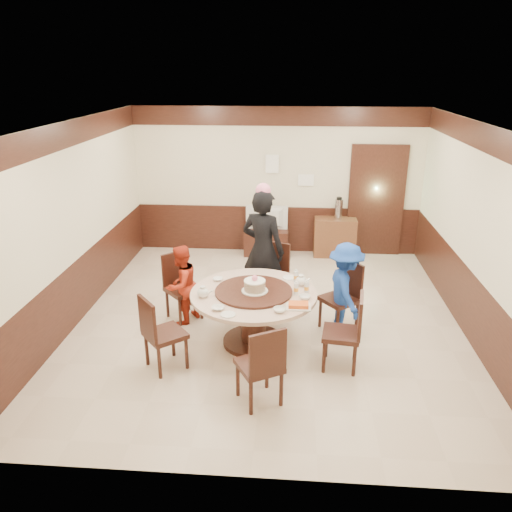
# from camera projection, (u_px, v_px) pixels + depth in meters

# --- Properties ---
(room) EXTENTS (6.00, 6.04, 2.84)m
(room) POSITION_uv_depth(u_px,v_px,m) (270.00, 251.00, 6.94)
(room) COLOR beige
(room) RESTS_ON ground
(banquet_table) EXTENTS (1.64, 1.64, 0.78)m
(banquet_table) POSITION_uv_depth(u_px,v_px,m) (254.00, 307.00, 6.52)
(banquet_table) COLOR black
(banquet_table) RESTS_ON ground
(chair_0) EXTENTS (0.62, 0.62, 0.97)m
(chair_0) POSITION_uv_depth(u_px,v_px,m) (340.00, 308.00, 6.99)
(chair_0) COLOR black
(chair_0) RESTS_ON ground
(chair_1) EXTENTS (0.57, 0.58, 0.97)m
(chair_1) POSITION_uv_depth(u_px,v_px,m) (272.00, 287.00, 7.68)
(chair_1) COLOR black
(chair_1) RESTS_ON ground
(chair_2) EXTENTS (0.62, 0.62, 0.97)m
(chair_2) POSITION_uv_depth(u_px,v_px,m) (183.00, 298.00, 7.30)
(chair_2) COLOR black
(chair_2) RESTS_ON ground
(chair_3) EXTENTS (0.62, 0.62, 0.97)m
(chair_3) POSITION_uv_depth(u_px,v_px,m) (164.00, 345.00, 6.07)
(chair_3) COLOR black
(chair_3) RESTS_ON ground
(chair_4) EXTENTS (0.60, 0.60, 0.97)m
(chair_4) POSITION_uv_depth(u_px,v_px,m) (260.00, 378.00, 5.43)
(chair_4) COLOR black
(chair_4) RESTS_ON ground
(chair_5) EXTENTS (0.50, 0.49, 0.97)m
(chair_5) POSITION_uv_depth(u_px,v_px,m) (342.00, 345.00, 6.08)
(chair_5) COLOR black
(chair_5) RESTS_ON ground
(person_standing) EXTENTS (0.80, 0.68, 1.85)m
(person_standing) POSITION_uv_depth(u_px,v_px,m) (263.00, 250.00, 7.39)
(person_standing) COLOR black
(person_standing) RESTS_ON ground
(person_red) EXTENTS (0.65, 0.70, 1.16)m
(person_red) POSITION_uv_depth(u_px,v_px,m) (181.00, 285.00, 7.07)
(person_red) COLOR #B22C17
(person_red) RESTS_ON ground
(person_blue) EXTENTS (0.65, 0.93, 1.31)m
(person_blue) POSITION_uv_depth(u_px,v_px,m) (345.00, 289.00, 6.75)
(person_blue) COLOR #173C98
(person_blue) RESTS_ON ground
(birthday_cake) EXTENTS (0.34, 0.34, 0.22)m
(birthday_cake) POSITION_uv_depth(u_px,v_px,m) (255.00, 286.00, 6.38)
(birthday_cake) COLOR white
(birthday_cake) RESTS_ON banquet_table
(teapot_left) EXTENTS (0.17, 0.15, 0.13)m
(teapot_left) POSITION_uv_depth(u_px,v_px,m) (203.00, 293.00, 6.29)
(teapot_left) COLOR white
(teapot_left) RESTS_ON banquet_table
(teapot_right) EXTENTS (0.17, 0.15, 0.13)m
(teapot_right) POSITION_uv_depth(u_px,v_px,m) (301.00, 281.00, 6.63)
(teapot_right) COLOR white
(teapot_right) RESTS_ON banquet_table
(bowl_0) EXTENTS (0.13, 0.13, 0.03)m
(bowl_0) POSITION_uv_depth(u_px,v_px,m) (218.00, 279.00, 6.80)
(bowl_0) COLOR white
(bowl_0) RESTS_ON banquet_table
(bowl_1) EXTENTS (0.15, 0.15, 0.05)m
(bowl_1) POSITION_uv_depth(u_px,v_px,m) (280.00, 310.00, 5.92)
(bowl_1) COLOR white
(bowl_1) RESTS_ON banquet_table
(bowl_2) EXTENTS (0.15, 0.15, 0.04)m
(bowl_2) POSITION_uv_depth(u_px,v_px,m) (218.00, 308.00, 5.98)
(bowl_2) COLOR white
(bowl_2) RESTS_ON banquet_table
(bowl_3) EXTENTS (0.14, 0.14, 0.05)m
(bowl_3) POSITION_uv_depth(u_px,v_px,m) (305.00, 297.00, 6.25)
(bowl_3) COLOR white
(bowl_3) RESTS_ON banquet_table
(saucer_near) EXTENTS (0.18, 0.18, 0.01)m
(saucer_near) POSITION_uv_depth(u_px,v_px,m) (228.00, 315.00, 5.85)
(saucer_near) COLOR white
(saucer_near) RESTS_ON banquet_table
(saucer_far) EXTENTS (0.18, 0.18, 0.01)m
(saucer_far) POSITION_uv_depth(u_px,v_px,m) (289.00, 278.00, 6.87)
(saucer_far) COLOR white
(saucer_far) RESTS_ON banquet_table
(shrimp_platter) EXTENTS (0.30, 0.20, 0.06)m
(shrimp_platter) POSITION_uv_depth(u_px,v_px,m) (298.00, 306.00, 6.02)
(shrimp_platter) COLOR white
(shrimp_platter) RESTS_ON banquet_table
(bottle_0) EXTENTS (0.06, 0.06, 0.16)m
(bottle_0) POSITION_uv_depth(u_px,v_px,m) (296.00, 289.00, 6.36)
(bottle_0) COLOR silver
(bottle_0) RESTS_ON banquet_table
(bottle_1) EXTENTS (0.06, 0.06, 0.16)m
(bottle_1) POSITION_uv_depth(u_px,v_px,m) (307.00, 287.00, 6.39)
(bottle_1) COLOR silver
(bottle_1) RESTS_ON banquet_table
(bottle_2) EXTENTS (0.06, 0.06, 0.16)m
(bottle_2) POSITION_uv_depth(u_px,v_px,m) (296.00, 276.00, 6.72)
(bottle_2) COLOR silver
(bottle_2) RESTS_ON banquet_table
(tv_stand) EXTENTS (0.85, 0.45, 0.50)m
(tv_stand) POSITION_uv_depth(u_px,v_px,m) (266.00, 242.00, 9.80)
(tv_stand) COLOR black
(tv_stand) RESTS_ON ground
(television) EXTENTS (0.81, 0.12, 0.47)m
(television) POSITION_uv_depth(u_px,v_px,m) (266.00, 218.00, 9.62)
(television) COLOR gray
(television) RESTS_ON tv_stand
(side_cabinet) EXTENTS (0.80, 0.40, 0.75)m
(side_cabinet) POSITION_uv_depth(u_px,v_px,m) (335.00, 237.00, 9.68)
(side_cabinet) COLOR brown
(side_cabinet) RESTS_ON ground
(thermos) EXTENTS (0.15, 0.15, 0.38)m
(thermos) POSITION_uv_depth(u_px,v_px,m) (339.00, 209.00, 9.48)
(thermos) COLOR silver
(thermos) RESTS_ON side_cabinet
(notice_left) EXTENTS (0.25, 0.00, 0.35)m
(notice_left) POSITION_uv_depth(u_px,v_px,m) (272.00, 164.00, 9.45)
(notice_left) COLOR white
(notice_left) RESTS_ON room
(notice_right) EXTENTS (0.30, 0.00, 0.22)m
(notice_right) POSITION_uv_depth(u_px,v_px,m) (306.00, 180.00, 9.51)
(notice_right) COLOR white
(notice_right) RESTS_ON room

